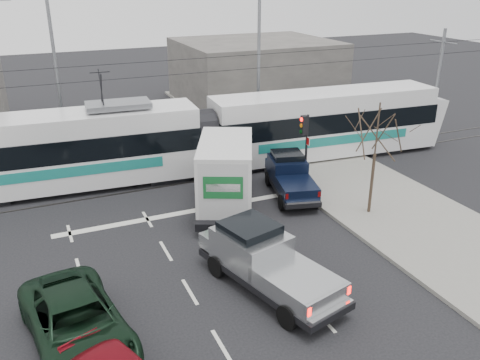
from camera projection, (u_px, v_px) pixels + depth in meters
name	position (u px, v px, depth m)	size (l,w,h in m)	color
ground	(235.00, 281.00, 18.02)	(120.00, 120.00, 0.00)	black
sidewalk_right	(432.00, 231.00, 21.31)	(6.00, 60.00, 0.15)	gray
rails	(161.00, 181.00, 26.49)	(60.00, 1.60, 0.03)	#33302D
building_right	(255.00, 72.00, 41.84)	(12.00, 10.00, 5.00)	slate
bare_tree	(377.00, 134.00, 21.49)	(2.40, 2.40, 5.00)	#47382B
traffic_signal	(305.00, 135.00, 24.87)	(0.44, 0.44, 3.60)	black
street_lamp_near	(256.00, 62.00, 30.63)	(2.38, 0.25, 9.00)	slate
street_lamp_far	(53.00, 70.00, 28.09)	(2.38, 0.25, 9.00)	slate
catenary	(156.00, 109.00, 25.02)	(60.00, 0.20, 7.00)	black
tram	(203.00, 135.00, 27.19)	(28.10, 4.67, 5.71)	white
silver_pickup	(263.00, 259.00, 17.39)	(3.40, 6.11, 2.11)	black
box_truck	(226.00, 173.00, 23.13)	(4.86, 7.01, 3.33)	black
navy_pickup	(290.00, 175.00, 24.74)	(2.76, 4.87, 1.94)	black
green_car	(77.00, 323.00, 14.68)	(2.51, 5.44, 1.51)	black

